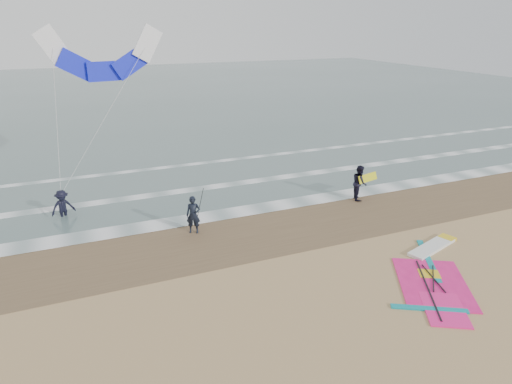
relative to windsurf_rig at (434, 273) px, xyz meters
name	(u,v)px	position (x,y,z in m)	size (l,w,h in m)	color
ground	(335,304)	(-4.31, -0.25, -0.04)	(120.00, 120.00, 0.00)	tan
sea_water	(125,95)	(-4.31, 47.75, -0.02)	(120.00, 80.00, 0.02)	#47605E
wet_sand_band	(260,230)	(-4.31, 5.75, -0.03)	(120.00, 5.00, 0.01)	brown
foam_waterline	(226,196)	(-4.31, 10.19, -0.01)	(120.00, 9.15, 0.02)	white
windsurf_rig	(434,273)	(0.00, 0.00, 0.00)	(5.54, 5.24, 0.13)	white
person_standing	(193,215)	(-7.02, 6.63, 0.78)	(0.60, 0.39, 1.64)	black
person_walking	(359,183)	(1.73, 7.19, 0.85)	(0.87, 0.67, 1.78)	black
person_wading	(62,200)	(-12.11, 10.58, 0.79)	(1.07, 0.61, 1.65)	black
held_pole	(200,205)	(-6.72, 6.63, 1.17)	(0.17, 0.86, 1.82)	black
carried_kiteboard	(368,178)	(2.13, 7.09, 1.09)	(1.30, 0.51, 0.39)	yellow
surf_kite	(103,58)	(-9.39, 13.11, 6.79)	(5.95, 2.75, 7.32)	white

